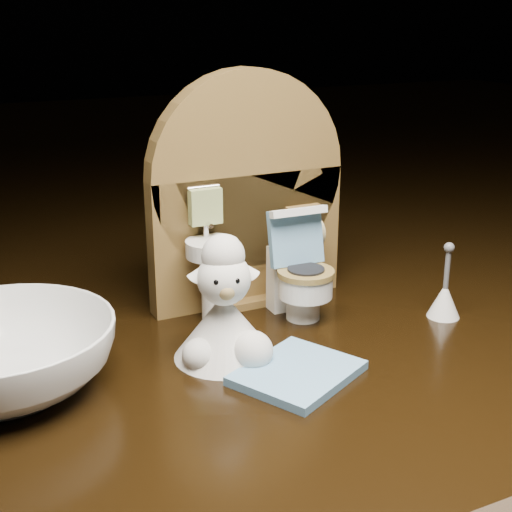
{
  "coord_description": "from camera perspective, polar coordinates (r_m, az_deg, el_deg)",
  "views": [
    {
      "loc": [
        -0.19,
        -0.33,
        0.18
      ],
      "look_at": [
        -0.01,
        0.02,
        0.05
      ],
      "focal_mm": 50.0,
      "sensor_mm": 36.0,
      "label": 1
    }
  ],
  "objects": [
    {
      "name": "toy_toilet",
      "position": [
        0.45,
        3.46,
        -1.65
      ],
      "size": [
        0.04,
        0.05,
        0.07
      ],
      "rotation": [
        0.0,
        0.0,
        -0.03
      ],
      "color": "white",
      "rests_on": "ground"
    },
    {
      "name": "bath_mat",
      "position": [
        0.38,
        3.33,
        -9.32
      ],
      "size": [
        0.08,
        0.07,
        0.0
      ],
      "primitive_type": "cube",
      "rotation": [
        0.0,
        0.0,
        0.47
      ],
      "color": "#6495BB",
      "rests_on": "ground"
    },
    {
      "name": "toilet_brush",
      "position": [
        0.46,
        14.85,
        -3.23
      ],
      "size": [
        0.02,
        0.02,
        0.05
      ],
      "color": "white",
      "rests_on": "ground"
    },
    {
      "name": "ceramic_bowl",
      "position": [
        0.38,
        -19.59,
        -7.63
      ],
      "size": [
        0.14,
        0.14,
        0.04
      ],
      "primitive_type": "imported",
      "rotation": [
        0.0,
        0.0,
        0.28
      ],
      "color": "white",
      "rests_on": "ground"
    },
    {
      "name": "backdrop_panel",
      "position": [
        0.45,
        -0.8,
        4.17
      ],
      "size": [
        0.13,
        0.05,
        0.15
      ],
      "color": "brown",
      "rests_on": "ground"
    },
    {
      "name": "plush_lamb",
      "position": [
        0.39,
        -2.5,
        -4.82
      ],
      "size": [
        0.06,
        0.06,
        0.07
      ],
      "rotation": [
        0.0,
        0.0,
        -0.28
      ],
      "color": "silver",
      "rests_on": "ground"
    }
  ]
}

